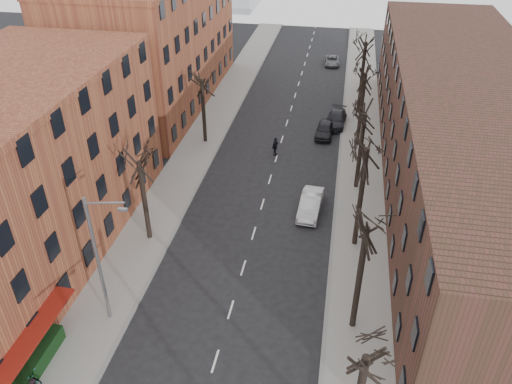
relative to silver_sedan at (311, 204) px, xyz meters
The scene contains 21 objects.
sidewalk_left 16.58m from the silver_sedan, 136.43° to the left, with size 4.00×90.00×0.15m, color gray.
sidewalk_right 12.12m from the silver_sedan, 70.69° to the left, with size 4.00×90.00×0.15m, color gray.
building_left_near 22.39m from the silver_sedan, 156.77° to the right, with size 12.00×26.00×12.00m, color brown.
building_left_far 29.25m from the silver_sedan, 134.41° to the left, with size 12.00×28.00×14.00m, color brown.
building_right 14.25m from the silver_sedan, 28.13° to the left, with size 12.00×50.00×10.00m, color #4B2A23.
awning_left 22.12m from the silver_sedan, 127.31° to the right, with size 1.20×7.00×0.15m, color maroon.
hedge 22.97m from the silver_sedan, 125.99° to the right, with size 0.80×6.00×1.00m, color black.
tree_right_b 12.16m from the silver_sedan, 72.74° to the right, with size 5.20×5.20×10.80m, color black, non-canonical shape.
tree_right_c 5.14m from the silver_sedan, 44.88° to the right, with size 5.20×5.20×11.60m, color black, non-canonical shape.
tree_right_d 5.75m from the silver_sedan, 50.81° to the left, with size 5.20×5.20×10.00m, color black, non-canonical shape.
tree_right_e 12.95m from the silver_sedan, 73.83° to the left, with size 5.20×5.20×10.80m, color black, non-canonical shape.
tree_right_f 20.74m from the silver_sedan, 80.00° to the left, with size 5.20×5.20×11.60m, color black, non-canonical shape.
tree_left_a 12.90m from the silver_sedan, 154.29° to the right, with size 5.20×5.20×9.50m, color black, non-canonical shape.
tree_left_b 15.61m from the silver_sedan, 138.08° to the left, with size 5.20×5.20×9.50m, color black, non-canonical shape.
streetlight 18.01m from the silver_sedan, 129.07° to the right, with size 2.45×0.22×9.03m.
silver_sedan is the anchor object (origin of this frame).
parked_car_near 14.01m from the silver_sedan, 89.01° to the left, with size 1.71×4.24×1.45m, color black.
parked_car_mid 16.89m from the silver_sedan, 85.59° to the left, with size 1.96×4.83×1.40m, color black.
parked_car_far 36.68m from the silver_sedan, 90.28° to the left, with size 1.92×4.17×1.16m, color slate.
pedestrian_crossing 9.88m from the silver_sedan, 115.20° to the left, with size 1.11×0.46×1.89m, color black.
bicycle 23.29m from the silver_sedan, 125.73° to the right, with size 0.67×1.91×1.01m, color gray.
Camera 1 is at (5.58, -9.73, 23.51)m, focal length 35.00 mm.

